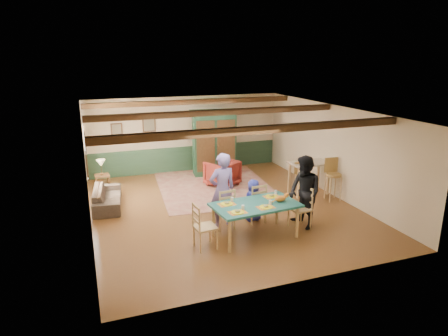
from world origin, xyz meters
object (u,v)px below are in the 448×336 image
object	(u,v)px
dining_table	(255,221)
dining_chair_far_right	(255,203)
dining_chair_end_right	(300,208)
end_table	(103,183)
dining_chair_far_left	(224,208)
dining_chair_end_left	(205,226)
table_lamp	(101,167)
person_man	(222,191)
armchair	(222,173)
person_child	(253,200)
counter_table	(309,178)
bar_stool_right	(333,180)
sofa	(107,197)
armoire	(214,143)
cat	(280,198)
bar_stool_left	(302,180)
person_woman	(304,192)

from	to	relation	value
dining_table	dining_chair_far_right	bearing A→B (deg)	66.33
dining_chair_end_right	end_table	size ratio (longest dim) A/B	1.94
dining_chair_far_left	dining_chair_end_right	xyz separation A→B (m)	(1.75, -0.62, 0.00)
dining_chair_end_left	table_lamp	world-z (taller)	dining_chair_end_left
person_man	armchair	xyz separation A→B (m)	(1.07, 3.03, -0.52)
dining_chair_end_right	person_child	distance (m)	1.19
counter_table	bar_stool_right	size ratio (longest dim) A/B	0.97
person_man	dining_chair_end_left	bearing A→B (deg)	46.85
person_man	armchair	world-z (taller)	person_man
person_child	sofa	bearing A→B (deg)	-38.88
person_child	table_lamp	world-z (taller)	person_child
armoire	dining_chair_end_right	bearing A→B (deg)	-77.18
dining_table	bar_stool_right	world-z (taller)	bar_stool_right
dining_chair_end_left	sofa	bearing A→B (deg)	23.78
person_man	bar_stool_right	distance (m)	3.74
dining_chair_end_left	armoire	world-z (taller)	armoire
table_lamp	bar_stool_right	world-z (taller)	bar_stool_right
armoire	armchair	distance (m)	1.49
dining_chair_end_right	counter_table	xyz separation A→B (m)	(1.53, 2.10, -0.02)
cat	bar_stool_right	distance (m)	2.99
counter_table	bar_stool_left	distance (m)	0.42
dining_chair_far_left	counter_table	xyz separation A→B (m)	(3.28, 1.48, -0.02)
dining_chair_far_left	person_woman	distance (m)	2.00
person_child	counter_table	world-z (taller)	person_child
table_lamp	counter_table	size ratio (longest dim) A/B	0.41
dining_chair_far_right	bar_stool_right	bearing A→B (deg)	-171.86
sofa	bar_stool_right	distance (m)	6.47
dining_chair_far_right	table_lamp	size ratio (longest dim) A/B	2.12
dining_chair_far_right	dining_chair_far_left	bearing A→B (deg)	0.00
dining_chair_end_right	table_lamp	distance (m)	6.25
dining_chair_end_right	counter_table	size ratio (longest dim) A/B	0.87
cat	bar_stool_right	xyz separation A→B (m)	(2.54, 1.54, -0.30)
dining_chair_far_right	dining_chair_end_right	xyz separation A→B (m)	(0.89, -0.70, 0.00)
dining_table	dining_chair_end_left	world-z (taller)	dining_chair_end_left
table_lamp	bar_stool_right	bearing A→B (deg)	-26.10
cat	sofa	world-z (taller)	cat
dining_chair_end_left	dining_chair_far_right	bearing A→B (deg)	-65.08
armchair	bar_stool_right	size ratio (longest dim) A/B	0.74
dining_chair_far_right	cat	size ratio (longest dim) A/B	2.64
dining_chair_far_right	dining_chair_end_left	size ratio (longest dim) A/B	1.00
end_table	bar_stool_left	xyz separation A→B (m)	(5.54, -2.55, 0.26)
armoire	table_lamp	xyz separation A→B (m)	(-3.85, -0.57, -0.37)
dining_chair_far_right	cat	bearing A→B (deg)	100.37
end_table	sofa	bearing A→B (deg)	-88.27
sofa	dining_chair_end_left	bearing A→B (deg)	-144.70
armchair	end_table	size ratio (longest dim) A/B	1.72
person_woman	end_table	xyz separation A→B (m)	(-4.49, 4.44, -0.63)
bar_stool_right	sofa	bearing A→B (deg)	171.02
person_woman	cat	distance (m)	0.77
dining_chair_end_right	person_man	size ratio (longest dim) A/B	0.55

